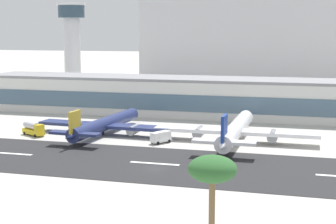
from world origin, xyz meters
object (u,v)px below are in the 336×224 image
(control_tower, at_px, (72,43))
(service_fuel_truck_1, at_px, (33,129))
(terminal_building, at_px, (198,97))
(airliner_navy_tail_gate_1, at_px, (235,131))
(airliner_gold_tail_gate_0, at_px, (103,125))
(service_box_truck_0, at_px, (161,137))
(palm_tree_0, at_px, (212,173))
(distant_hotel_block, at_px, (256,46))

(control_tower, xyz_separation_m, service_fuel_truck_1, (27.19, -83.93, -23.69))
(terminal_building, xyz_separation_m, service_fuel_truck_1, (-39.08, -51.25, -4.97))
(control_tower, xyz_separation_m, airliner_navy_tail_gate_1, (86.68, -78.02, -22.35))
(terminal_building, bearing_deg, airliner_gold_tail_gate_0, -113.05)
(terminal_building, height_order, airliner_gold_tail_gate_0, terminal_building)
(terminal_building, relative_size, service_box_truck_0, 26.13)
(airliner_navy_tail_gate_1, relative_size, service_box_truck_0, 7.98)
(airliner_gold_tail_gate_0, bearing_deg, terminal_building, -19.40)
(control_tower, bearing_deg, airliner_navy_tail_gate_1, -41.99)
(palm_tree_0, bearing_deg, airliner_gold_tail_gate_0, 119.92)
(airliner_navy_tail_gate_1, height_order, service_fuel_truck_1, airliner_navy_tail_gate_1)
(distant_hotel_block, bearing_deg, airliner_navy_tail_gate_1, -85.95)
(terminal_building, distance_m, service_box_truck_0, 51.88)
(control_tower, xyz_separation_m, service_box_truck_0, (66.95, -84.30, -23.93))
(control_tower, height_order, service_fuel_truck_1, control_tower)
(terminal_building, relative_size, control_tower, 3.80)
(airliner_gold_tail_gate_0, xyz_separation_m, service_fuel_truck_1, (-19.89, -6.15, -1.07))
(control_tower, bearing_deg, service_box_truck_0, -51.54)
(airliner_gold_tail_gate_0, xyz_separation_m, palm_tree_0, (49.48, -85.98, 11.23))
(airliner_gold_tail_gate_0, bearing_deg, distant_hotel_block, -8.76)
(control_tower, bearing_deg, service_fuel_truck_1, -72.05)
(service_box_truck_0, xyz_separation_m, service_fuel_truck_1, (-39.77, 0.37, 0.24))
(airliner_gold_tail_gate_0, relative_size, airliner_navy_tail_gate_1, 0.92)
(airliner_navy_tail_gate_1, bearing_deg, service_box_truck_0, 107.48)
(terminal_building, xyz_separation_m, palm_tree_0, (30.29, -131.08, 7.33))
(airliner_navy_tail_gate_1, relative_size, service_fuel_truck_1, 5.83)
(terminal_building, distance_m, airliner_navy_tail_gate_1, 49.85)
(control_tower, xyz_separation_m, airliner_gold_tail_gate_0, (47.08, -77.78, -22.62))
(palm_tree_0, bearing_deg, distant_hotel_block, 95.03)
(service_box_truck_0, bearing_deg, terminal_building, -147.21)
(control_tower, bearing_deg, distant_hotel_block, 37.14)
(service_box_truck_0, bearing_deg, palm_tree_0, 52.45)
(distant_hotel_block, relative_size, airliner_navy_tail_gate_1, 2.37)
(terminal_building, distance_m, airliner_gold_tail_gate_0, 49.17)
(airliner_gold_tail_gate_0, relative_size, service_box_truck_0, 7.33)
(control_tower, bearing_deg, terminal_building, -26.25)
(terminal_building, bearing_deg, service_fuel_truck_1, -127.32)
(control_tower, height_order, distant_hotel_block, distant_hotel_block)
(distant_hotel_block, xyz_separation_m, airliner_gold_tail_gate_0, (-29.95, -136.11, -20.37))
(airliner_navy_tail_gate_1, distance_m, service_box_truck_0, 20.76)
(distant_hotel_block, xyz_separation_m, service_fuel_truck_1, (-49.83, -142.26, -21.43))
(control_tower, height_order, service_box_truck_0, control_tower)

